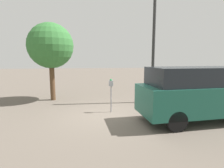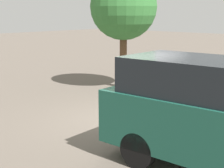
{
  "view_description": "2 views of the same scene",
  "coord_description": "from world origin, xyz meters",
  "views": [
    {
      "loc": [
        -0.87,
        -7.46,
        2.46
      ],
      "look_at": [
        0.25,
        0.39,
        1.32
      ],
      "focal_mm": 28.0,
      "sensor_mm": 36.0,
      "label": 1
    },
    {
      "loc": [
        5.96,
        -7.13,
        2.99
      ],
      "look_at": [
        -0.38,
        -0.2,
        1.03
      ],
      "focal_mm": 55.0,
      "sensor_mm": 36.0,
      "label": 2
    }
  ],
  "objects": [
    {
      "name": "ground_plane",
      "position": [
        0.0,
        0.0,
        0.0
      ],
      "size": [
        80.0,
        80.0,
        0.0
      ],
      "primitive_type": "plane",
      "color": "#60564C"
    },
    {
      "name": "parking_meter_near",
      "position": [
        0.2,
        0.35,
        1.15
      ],
      "size": [
        0.22,
        0.14,
        1.56
      ],
      "rotation": [
        0.0,
        0.0,
        -0.17
      ],
      "color": "gray",
      "rests_on": "ground"
    },
    {
      "name": "street_tree",
      "position": [
        -2.94,
        3.27,
        3.2
      ],
      "size": [
        2.61,
        2.61,
        4.53
      ],
      "color": "#513823",
      "rests_on": "ground"
    }
  ]
}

